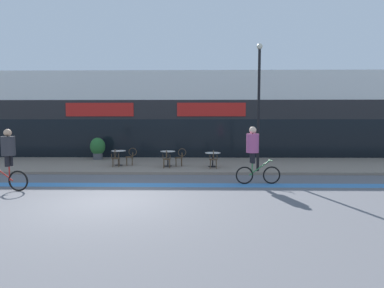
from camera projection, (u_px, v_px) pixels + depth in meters
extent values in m
plane|color=#5B5B60|center=(110.00, 201.00, 8.88)|extent=(120.00, 120.00, 0.00)
cube|color=gray|center=(149.00, 165.00, 16.10)|extent=(40.00, 5.50, 0.12)
cube|color=silver|center=(159.00, 116.00, 20.64)|extent=(40.00, 4.00, 5.54)
cube|color=black|center=(156.00, 138.00, 18.78)|extent=(38.80, 0.10, 2.40)
cube|color=#232326|center=(155.00, 110.00, 18.67)|extent=(39.20, 0.14, 1.20)
cube|color=red|center=(100.00, 110.00, 18.66)|extent=(4.25, 0.08, 0.84)
cube|color=red|center=(211.00, 110.00, 18.54)|extent=(4.25, 0.08, 0.84)
cube|color=#3D7AB7|center=(128.00, 185.00, 11.18)|extent=(36.00, 0.70, 0.01)
cylinder|color=black|center=(119.00, 165.00, 15.42)|extent=(0.40, 0.40, 0.02)
cylinder|color=black|center=(119.00, 158.00, 15.40)|extent=(0.07, 0.07, 0.74)
cylinder|color=silver|center=(119.00, 151.00, 15.37)|extent=(0.73, 0.73, 0.02)
cylinder|color=black|center=(168.00, 166.00, 15.12)|extent=(0.41, 0.41, 0.02)
cylinder|color=black|center=(168.00, 159.00, 15.09)|extent=(0.07, 0.07, 0.74)
cylinder|color=silver|center=(168.00, 151.00, 15.06)|extent=(0.75, 0.75, 0.02)
cylinder|color=black|center=(213.00, 167.00, 14.93)|extent=(0.43, 0.43, 0.02)
cylinder|color=black|center=(213.00, 160.00, 14.91)|extent=(0.07, 0.07, 0.68)
cylinder|color=silver|center=(213.00, 153.00, 14.88)|extent=(0.78, 0.78, 0.02)
cylinder|color=#4C3823|center=(116.00, 158.00, 14.84)|extent=(0.42, 0.42, 0.03)
cylinder|color=#4C3823|center=(114.00, 162.00, 14.99)|extent=(0.03, 0.03, 0.42)
cylinder|color=#4C3823|center=(119.00, 162.00, 15.01)|extent=(0.03, 0.03, 0.42)
cylinder|color=#4C3823|center=(112.00, 163.00, 14.71)|extent=(0.03, 0.03, 0.42)
cylinder|color=#4C3823|center=(118.00, 163.00, 14.73)|extent=(0.03, 0.03, 0.42)
torus|color=#4C3823|center=(115.00, 153.00, 14.65)|extent=(0.05, 0.41, 0.41)
cylinder|color=#4C3823|center=(112.00, 156.00, 14.66)|extent=(0.03, 0.03, 0.23)
cylinder|color=#4C3823|center=(119.00, 156.00, 14.67)|extent=(0.03, 0.03, 0.23)
cylinder|color=#4C3823|center=(129.00, 157.00, 15.38)|extent=(0.45, 0.45, 0.03)
cylinder|color=#4C3823|center=(126.00, 162.00, 15.24)|extent=(0.03, 0.03, 0.42)
cylinder|color=#4C3823|center=(127.00, 161.00, 15.52)|extent=(0.03, 0.03, 0.42)
cylinder|color=#4C3823|center=(132.00, 162.00, 15.28)|extent=(0.03, 0.03, 0.42)
cylinder|color=#4C3823|center=(132.00, 161.00, 15.56)|extent=(0.03, 0.03, 0.42)
torus|color=#4C3823|center=(133.00, 152.00, 15.39)|extent=(0.41, 0.09, 0.41)
cylinder|color=#4C3823|center=(133.00, 155.00, 15.23)|extent=(0.03, 0.03, 0.23)
cylinder|color=#4C3823|center=(133.00, 154.00, 15.56)|extent=(0.03, 0.03, 0.23)
cylinder|color=#4C3823|center=(167.00, 159.00, 14.54)|extent=(0.41, 0.41, 0.03)
cylinder|color=#4C3823|center=(164.00, 163.00, 14.69)|extent=(0.03, 0.03, 0.42)
cylinder|color=#4C3823|center=(170.00, 163.00, 14.69)|extent=(0.03, 0.03, 0.42)
cylinder|color=#4C3823|center=(164.00, 164.00, 14.41)|extent=(0.03, 0.03, 0.42)
cylinder|color=#4C3823|center=(169.00, 164.00, 14.41)|extent=(0.03, 0.03, 0.42)
torus|color=#4C3823|center=(166.00, 154.00, 14.35)|extent=(0.04, 0.41, 0.41)
cylinder|color=#4C3823|center=(163.00, 157.00, 14.36)|extent=(0.03, 0.03, 0.23)
cylinder|color=#4C3823|center=(170.00, 157.00, 14.36)|extent=(0.03, 0.03, 0.23)
cylinder|color=#4C3823|center=(179.00, 158.00, 15.07)|extent=(0.45, 0.45, 0.03)
cylinder|color=#4C3823|center=(176.00, 163.00, 14.94)|extent=(0.03, 0.03, 0.42)
cylinder|color=#4C3823|center=(176.00, 162.00, 15.21)|extent=(0.03, 0.03, 0.42)
cylinder|color=#4C3823|center=(182.00, 162.00, 14.97)|extent=(0.03, 0.03, 0.42)
cylinder|color=#4C3823|center=(181.00, 162.00, 15.25)|extent=(0.03, 0.03, 0.42)
torus|color=#4C3823|center=(182.00, 152.00, 15.08)|extent=(0.41, 0.09, 0.41)
cylinder|color=#4C3823|center=(182.00, 155.00, 14.92)|extent=(0.03, 0.03, 0.23)
cylinder|color=#4C3823|center=(182.00, 155.00, 15.26)|extent=(0.03, 0.03, 0.23)
cylinder|color=#4C3823|center=(213.00, 159.00, 14.35)|extent=(0.40, 0.40, 0.03)
cylinder|color=#4C3823|center=(210.00, 164.00, 14.51)|extent=(0.03, 0.03, 0.42)
cylinder|color=#4C3823|center=(216.00, 164.00, 14.50)|extent=(0.03, 0.03, 0.42)
cylinder|color=#4C3823|center=(210.00, 165.00, 14.23)|extent=(0.03, 0.03, 0.42)
cylinder|color=#4C3823|center=(216.00, 165.00, 14.22)|extent=(0.03, 0.03, 0.42)
torus|color=#4C3823|center=(214.00, 154.00, 14.16)|extent=(0.03, 0.41, 0.41)
cylinder|color=#4C3823|center=(210.00, 157.00, 14.18)|extent=(0.03, 0.03, 0.23)
cylinder|color=#4C3823|center=(217.00, 157.00, 14.17)|extent=(0.03, 0.03, 0.23)
cylinder|color=#4C4C51|center=(98.00, 156.00, 17.87)|extent=(0.55, 0.55, 0.40)
ellipsoid|color=#28662D|center=(98.00, 146.00, 17.83)|extent=(0.87, 0.87, 1.05)
cylinder|color=black|center=(259.00, 111.00, 13.43)|extent=(0.12, 0.12, 5.49)
sphere|color=beige|center=(260.00, 46.00, 13.22)|extent=(0.26, 0.26, 0.26)
torus|color=black|center=(18.00, 181.00, 10.16)|extent=(0.72, 0.12, 0.71)
cylinder|color=red|center=(1.00, 172.00, 10.20)|extent=(0.86, 0.12, 0.64)
cylinder|color=red|center=(9.00, 173.00, 10.17)|extent=(0.04, 0.04, 0.50)
cylinder|color=black|center=(7.00, 161.00, 10.06)|extent=(0.16, 0.16, 0.36)
cylinder|color=black|center=(11.00, 161.00, 10.22)|extent=(0.16, 0.16, 0.36)
cylinder|color=#2D2D33|center=(8.00, 146.00, 10.10)|extent=(0.46, 0.46, 0.65)
sphere|color=tan|center=(8.00, 133.00, 10.07)|extent=(0.25, 0.25, 0.25)
torus|color=black|center=(272.00, 175.00, 11.37)|extent=(0.67, 0.09, 0.67)
torus|color=black|center=(244.00, 175.00, 11.33)|extent=(0.67, 0.09, 0.67)
cylinder|color=#2D753D|center=(260.00, 168.00, 11.33)|extent=(0.81, 0.09, 0.61)
cylinder|color=#2D753D|center=(252.00, 169.00, 11.32)|extent=(0.04, 0.04, 0.47)
cylinder|color=#2D753D|center=(271.00, 160.00, 11.33)|extent=(0.06, 0.48, 0.03)
cylinder|color=black|center=(252.00, 158.00, 11.38)|extent=(0.17, 0.17, 0.39)
cylinder|color=black|center=(253.00, 158.00, 11.20)|extent=(0.17, 0.17, 0.39)
cylinder|color=#A84C7F|center=(253.00, 143.00, 11.25)|extent=(0.49, 0.49, 0.71)
sphere|color=beige|center=(253.00, 130.00, 11.22)|extent=(0.27, 0.27, 0.27)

